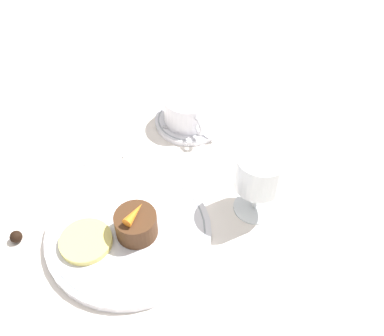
% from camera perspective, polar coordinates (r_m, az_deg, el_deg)
% --- Properties ---
extents(ground_plane, '(3.00, 3.00, 0.00)m').
position_cam_1_polar(ground_plane, '(0.73, -4.75, -5.57)').
color(ground_plane, white).
extents(dinner_plate, '(0.25, 0.25, 0.01)m').
position_cam_1_polar(dinner_plate, '(0.71, -8.01, -8.09)').
color(dinner_plate, white).
rests_on(dinner_plate, ground_plane).
extents(saucer, '(0.13, 0.13, 0.01)m').
position_cam_1_polar(saucer, '(0.88, -0.29, 6.10)').
color(saucer, white).
rests_on(saucer, ground_plane).
extents(coffee_cup, '(0.12, 0.09, 0.05)m').
position_cam_1_polar(coffee_cup, '(0.85, -0.49, 7.60)').
color(coffee_cup, white).
rests_on(coffee_cup, saucer).
extents(spoon, '(0.07, 0.09, 0.00)m').
position_cam_1_polar(spoon, '(0.84, 0.45, 4.45)').
color(spoon, silver).
rests_on(spoon, saucer).
extents(wine_glass, '(0.08, 0.08, 0.12)m').
position_cam_1_polar(wine_glass, '(0.68, 8.60, -0.79)').
color(wine_glass, silver).
rests_on(wine_glass, ground_plane).
extents(fork, '(0.02, 0.18, 0.01)m').
position_cam_1_polar(fork, '(0.82, -10.04, 1.42)').
color(fork, silver).
rests_on(fork, ground_plane).
extents(dessert_cake, '(0.06, 0.06, 0.04)m').
position_cam_1_polar(dessert_cake, '(0.68, -7.11, -7.14)').
color(dessert_cake, '#4C2D19').
rests_on(dessert_cake, dinner_plate).
extents(carrot_garnish, '(0.04, 0.04, 0.02)m').
position_cam_1_polar(carrot_garnish, '(0.66, -7.33, -5.73)').
color(carrot_garnish, orange).
rests_on(carrot_garnish, dessert_cake).
extents(pineapple_slice, '(0.08, 0.08, 0.01)m').
position_cam_1_polar(pineapple_slice, '(0.69, -13.33, -9.04)').
color(pineapple_slice, '#EFE075').
rests_on(pineapple_slice, dinner_plate).
extents(chocolate_truffle, '(0.02, 0.02, 0.02)m').
position_cam_1_polar(chocolate_truffle, '(0.74, -21.44, -8.13)').
color(chocolate_truffle, black).
rests_on(chocolate_truffle, ground_plane).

